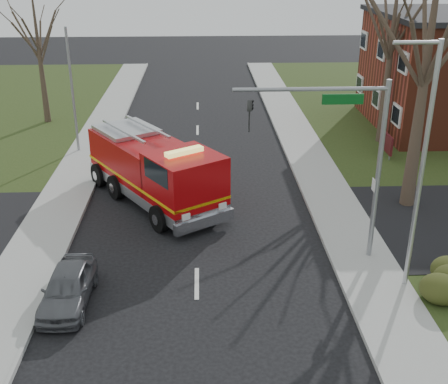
{
  "coord_description": "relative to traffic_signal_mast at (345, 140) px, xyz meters",
  "views": [
    {
      "loc": [
        0.25,
        -16.74,
        10.8
      ],
      "look_at": [
        1.1,
        3.4,
        2.0
      ],
      "focal_mm": 45.0,
      "sensor_mm": 36.0,
      "label": 1
    }
  ],
  "objects": [
    {
      "name": "traffic_signal_mast",
      "position": [
        0.0,
        0.0,
        0.0
      ],
      "size": [
        5.29,
        0.18,
        6.8
      ],
      "color": "gray",
      "rests_on": "ground"
    },
    {
      "name": "bare_tree_far",
      "position": [
        5.79,
        13.5,
        1.78
      ],
      "size": [
        5.25,
        5.25,
        10.5
      ],
      "color": "#3F2E25",
      "rests_on": "ground"
    },
    {
      "name": "fire_engine",
      "position": [
        -7.08,
        5.51,
        -3.22
      ],
      "size": [
        6.77,
        8.31,
        3.28
      ],
      "rotation": [
        0.0,
        0.0,
        0.58
      ],
      "color": "#A4070A",
      "rests_on": "ground"
    },
    {
      "name": "bare_tree_near",
      "position": [
        4.29,
        4.5,
        2.71
      ],
      "size": [
        6.0,
        6.0,
        12.0
      ],
      "color": "#3F2E25",
      "rests_on": "ground"
    },
    {
      "name": "sidewalk_left",
      "position": [
        -11.41,
        -1.5,
        -4.63
      ],
      "size": [
        2.4,
        80.0,
        0.15
      ],
      "primitive_type": "cube",
      "color": "#9C9C96",
      "rests_on": "ground"
    },
    {
      "name": "bare_tree_left",
      "position": [
        -15.21,
        18.5,
        0.86
      ],
      "size": [
        4.5,
        4.5,
        9.0
      ],
      "color": "#3F2E25",
      "rests_on": "ground"
    },
    {
      "name": "streetlight_pole",
      "position": [
        1.93,
        -2.0,
        -0.16
      ],
      "size": [
        1.48,
        0.16,
        8.4
      ],
      "color": "#B7BABF",
      "rests_on": "ground"
    },
    {
      "name": "utility_pole_far",
      "position": [
        -12.01,
        12.5,
        -1.21
      ],
      "size": [
        0.14,
        0.14,
        7.0
      ],
      "primitive_type": "cylinder",
      "color": "gray",
      "rests_on": "ground"
    },
    {
      "name": "sidewalk_right",
      "position": [
        0.99,
        -1.5,
        -4.63
      ],
      "size": [
        2.4,
        80.0,
        0.15
      ],
      "primitive_type": "cube",
      "color": "#9C9C96",
      "rests_on": "ground"
    },
    {
      "name": "health_center_sign",
      "position": [
        5.29,
        11.0,
        -3.83
      ],
      "size": [
        0.12,
        2.0,
        1.4
      ],
      "color": "#461014",
      "rests_on": "ground"
    },
    {
      "name": "ground",
      "position": [
        -5.21,
        -1.5,
        -4.71
      ],
      "size": [
        120.0,
        120.0,
        0.0
      ],
      "primitive_type": "plane",
      "color": "black",
      "rests_on": "ground"
    },
    {
      "name": "parked_car_maroon",
      "position": [
        -9.41,
        -2.5,
        -4.09
      ],
      "size": [
        1.54,
        3.67,
        1.24
      ],
      "primitive_type": "imported",
      "rotation": [
        0.0,
        0.0,
        -0.02
      ],
      "color": "#525459",
      "rests_on": "ground"
    }
  ]
}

